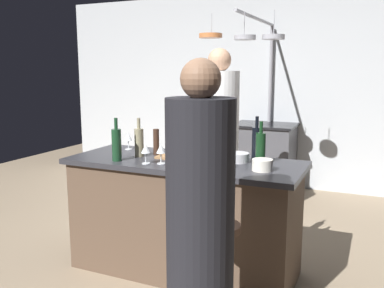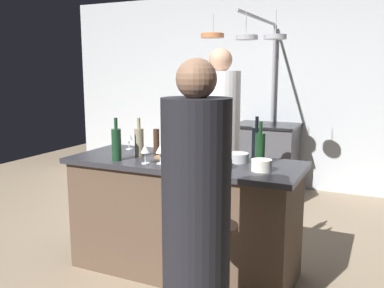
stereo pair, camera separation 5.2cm
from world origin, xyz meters
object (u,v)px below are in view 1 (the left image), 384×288
at_px(guest_right, 200,235).
at_px(wine_bottle_rose, 199,152).
at_px(pepper_mill, 156,142).
at_px(mixing_bowl_ceramic, 262,165).
at_px(mixing_bowl_blue, 220,163).
at_px(wine_bottle_green, 117,144).
at_px(wine_glass_near_right_guest, 161,150).
at_px(chef, 218,151).
at_px(wine_bottle_red, 261,148).
at_px(wine_bottle_white, 139,142).
at_px(cutting_board, 179,157).
at_px(mixing_bowl_steel, 238,157).
at_px(wine_glass_by_chef, 146,150).
at_px(bar_stool_right, 218,272).
at_px(wine_bottle_dark, 256,142).
at_px(wine_glass_near_left_guest, 128,138).
at_px(stove_range, 263,158).

relative_size(guest_right, wine_bottle_rose, 5.67).
relative_size(pepper_mill, mixing_bowl_ceramic, 1.49).
bearing_deg(guest_right, mixing_bowl_ceramic, 84.71).
bearing_deg(mixing_bowl_blue, wine_bottle_green, -172.69).
distance_m(pepper_mill, wine_bottle_green, 0.36).
bearing_deg(wine_glass_near_right_guest, chef, 85.74).
bearing_deg(wine_bottle_red, wine_glass_near_right_guest, -156.83).
bearing_deg(wine_bottle_white, cutting_board, 14.83).
bearing_deg(wine_glass_near_right_guest, wine_bottle_rose, 2.27).
relative_size(wine_bottle_rose, mixing_bowl_steel, 1.67).
bearing_deg(wine_bottle_red, wine_glass_by_chef, -156.96).
height_order(guest_right, mixing_bowl_blue, guest_right).
height_order(wine_bottle_rose, mixing_bowl_ceramic, wine_bottle_rose).
relative_size(cutting_board, pepper_mill, 1.52).
relative_size(wine_bottle_green, wine_bottle_white, 1.06).
bearing_deg(mixing_bowl_steel, guest_right, -81.77).
bearing_deg(mixing_bowl_steel, bar_stool_right, -80.35).
bearing_deg(wine_bottle_white, mixing_bowl_ceramic, -3.85).
bearing_deg(mixing_bowl_blue, wine_bottle_white, 171.74).
relative_size(chef, wine_bottle_red, 5.60).
bearing_deg(wine_bottle_green, wine_bottle_white, 70.80).
relative_size(bar_stool_right, pepper_mill, 3.24).
height_order(pepper_mill, wine_glass_near_right_guest, pepper_mill).
bearing_deg(wine_bottle_white, mixing_bowl_blue, -8.26).
xyz_separation_m(wine_bottle_rose, wine_glass_near_right_guest, (-0.30, -0.01, -0.00)).
bearing_deg(bar_stool_right, wine_bottle_dark, 91.43).
height_order(cutting_board, wine_bottle_dark, wine_bottle_dark).
relative_size(bar_stool_right, wine_glass_by_chef, 4.66).
xyz_separation_m(wine_bottle_green, wine_glass_near_left_guest, (-0.17, 0.42, -0.02)).
relative_size(wine_bottle_rose, mixing_bowl_ceramic, 2.04).
bearing_deg(wine_bottle_white, wine_glass_near_left_guest, 138.18).
relative_size(stove_range, wine_glass_near_right_guest, 6.10).
bearing_deg(wine_glass_near_right_guest, cutting_board, 83.87).
relative_size(cutting_board, mixing_bowl_steel, 1.85).
height_order(stove_range, wine_glass_near_left_guest, wine_glass_near_left_guest).
distance_m(wine_bottle_dark, wine_bottle_green, 1.06).
xyz_separation_m(chef, mixing_bowl_blue, (0.36, -0.94, 0.11)).
bearing_deg(guest_right, cutting_board, 120.77).
bearing_deg(guest_right, mixing_bowl_steel, 98.23).
bearing_deg(wine_bottle_dark, cutting_board, -160.94).
bearing_deg(bar_stool_right, wine_glass_near_right_guest, 144.94).
xyz_separation_m(cutting_board, wine_bottle_rose, (0.27, -0.24, 0.10)).
height_order(guest_right, wine_glass_near_right_guest, guest_right).
bearing_deg(wine_glass_near_left_guest, mixing_bowl_steel, -4.61).
height_order(wine_bottle_dark, wine_glass_near_right_guest, wine_bottle_dark).
height_order(chef, guest_right, chef).
height_order(wine_bottle_rose, wine_glass_near_right_guest, wine_bottle_rose).
xyz_separation_m(stove_range, wine_bottle_rose, (0.20, -2.63, 0.56)).
distance_m(bar_stool_right, wine_bottle_green, 1.23).
bearing_deg(bar_stool_right, wine_bottle_red, 85.80).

